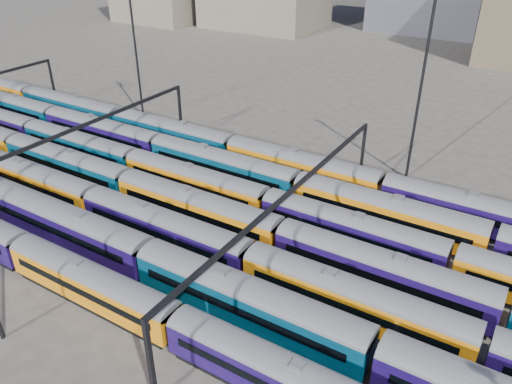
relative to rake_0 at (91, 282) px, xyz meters
The scene contains 12 objects.
ground 15.29m from the rake_0, 83.62° to the left, with size 500.00×500.00×0.00m, color #403B36.
rake_0 is the anchor object (origin of this frame).
rake_1 10.31m from the rake_0, 150.97° to the left, with size 154.94×3.23×5.46m.
rake_2 14.30m from the rake_0, 44.36° to the left, with size 124.41×3.03×5.11m.
rake_3 15.00m from the rake_0, 89.20° to the left, with size 104.86×3.07×5.17m.
rake_4 20.94m from the rake_0, 72.81° to the left, with size 121.23×2.96×4.98m.
rake_5 25.23m from the rake_0, 97.63° to the left, with size 107.91×3.16×5.33m.
rake_6 30.46m from the rake_0, 99.97° to the left, with size 128.66×3.14×5.29m.
gantry_1 24.07m from the rake_0, 140.69° to the left, with size 0.35×40.35×8.03m.
gantry_2 19.50m from the rake_0, 52.10° to the left, with size 0.35×40.35×8.03m.
mast_1 47.99m from the rake_0, 127.43° to the left, with size 1.40×0.50×25.60m.
mast_3 43.95m from the rake_0, 66.85° to the left, with size 1.40×0.50×25.60m.
Camera 1 is at (28.85, -36.78, 30.90)m, focal length 35.00 mm.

